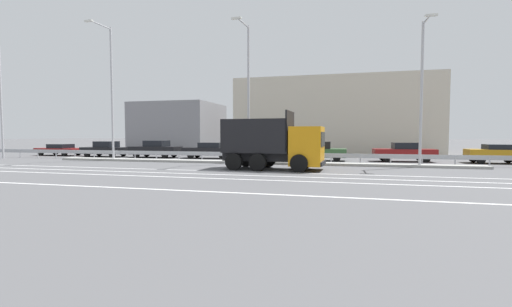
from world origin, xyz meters
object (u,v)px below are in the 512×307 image
at_px(parked_car_3, 210,150).
at_px(parked_car_1, 106,149).
at_px(median_road_sign, 232,146).
at_px(street_lamp_2, 248,88).
at_px(dump_truck, 286,148).
at_px(street_lamp_3, 422,88).
at_px(parked_car_0, 60,149).
at_px(parked_car_6, 404,152).
at_px(street_lamp_0, 0,97).
at_px(parked_car_5, 321,151).
at_px(parked_car_4, 266,151).
at_px(street_lamp_1, 110,88).
at_px(parked_car_7, 495,154).
at_px(parked_car_2, 156,149).

bearing_deg(parked_car_3, parked_car_1, 88.44).
xyz_separation_m(median_road_sign, street_lamp_2, (1.32, -0.33, 4.34)).
height_order(dump_truck, parked_car_3, dump_truck).
distance_m(street_lamp_3, parked_car_0, 34.32).
bearing_deg(parked_car_6, street_lamp_0, 93.53).
bearing_deg(parked_car_5, street_lamp_3, 56.28).
distance_m(dump_truck, parked_car_0, 26.66).
bearing_deg(parked_car_0, parked_car_1, -91.78).
xyz_separation_m(parked_car_4, parked_car_6, (11.28, 0.33, 0.02)).
height_order(street_lamp_1, parked_car_7, street_lamp_1).
distance_m(parked_car_4, parked_car_6, 11.29).
relative_size(dump_truck, street_lamp_1, 0.58).
bearing_deg(street_lamp_0, street_lamp_3, -0.23).
relative_size(street_lamp_1, parked_car_4, 2.80).
distance_m(street_lamp_0, parked_car_1, 10.07).
xyz_separation_m(parked_car_1, parked_car_2, (5.46, 0.14, 0.05)).
xyz_separation_m(median_road_sign, parked_car_6, (12.95, 4.80, -0.51)).
height_order(parked_car_4, parked_car_7, parked_car_4).
bearing_deg(parked_car_7, street_lamp_1, 100.75).
height_order(street_lamp_3, parked_car_2, street_lamp_3).
height_order(parked_car_5, parked_car_6, parked_car_5).
distance_m(parked_car_5, parked_car_6, 6.54).
relative_size(street_lamp_3, parked_car_6, 1.99).
distance_m(parked_car_0, parked_car_6, 33.46).
xyz_separation_m(street_lamp_3, parked_car_2, (-22.33, 4.77, -4.43)).
bearing_deg(parked_car_6, parked_car_3, 86.26).
height_order(parked_car_5, parked_car_7, parked_car_5).
bearing_deg(median_road_sign, parked_car_6, 20.33).
bearing_deg(street_lamp_3, street_lamp_1, 179.83).
xyz_separation_m(parked_car_2, parked_car_7, (28.52, 0.16, -0.05)).
height_order(street_lamp_0, parked_car_5, street_lamp_0).
bearing_deg(parked_car_6, parked_car_2, 86.34).
bearing_deg(parked_car_0, parked_car_7, -88.36).
bearing_deg(street_lamp_2, street_lamp_3, 0.34).
distance_m(dump_truck, parked_car_2, 16.25).
xyz_separation_m(street_lamp_1, parked_car_3, (6.78, 4.79, -5.29)).
xyz_separation_m(parked_car_3, parked_car_7, (23.03, 0.07, 0.01)).
height_order(street_lamp_0, parked_car_4, street_lamp_0).
relative_size(median_road_sign, street_lamp_0, 0.23).
xyz_separation_m(street_lamp_3, parked_car_1, (-27.79, 4.63, -4.48)).
distance_m(street_lamp_1, parked_car_7, 30.66).
relative_size(parked_car_2, parked_car_7, 1.24).
distance_m(street_lamp_0, parked_car_4, 24.85).
xyz_separation_m(street_lamp_1, parked_car_0, (-10.02, 4.92, -5.40)).
height_order(median_road_sign, parked_car_6, median_road_sign).
bearing_deg(parked_car_7, parked_car_3, 91.66).
relative_size(street_lamp_0, street_lamp_2, 1.01).
relative_size(street_lamp_1, street_lamp_2, 1.08).
bearing_deg(parked_car_4, parked_car_1, 88.62).
height_order(street_lamp_2, parked_car_1, street_lamp_2).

